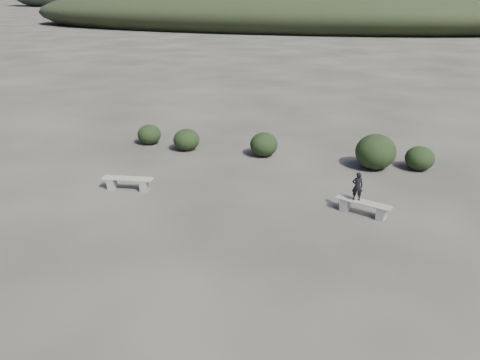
% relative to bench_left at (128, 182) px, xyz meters
% --- Properties ---
extents(ground, '(1200.00, 1200.00, 0.00)m').
position_rel_bench_left_xyz_m(ground, '(4.45, -3.76, -0.30)').
color(ground, '#302C25').
rests_on(ground, ground).
extents(bench_left, '(1.99, 0.77, 0.49)m').
position_rel_bench_left_xyz_m(bench_left, '(0.00, 0.00, 0.00)').
color(bench_left, slate).
rests_on(bench_left, ground).
extents(bench_right, '(1.95, 0.88, 0.48)m').
position_rel_bench_left_xyz_m(bench_right, '(8.72, 0.70, -0.00)').
color(bench_right, slate).
rests_on(bench_right, ground).
extents(seated_person, '(0.41, 0.32, 1.01)m').
position_rel_bench_left_xyz_m(seated_person, '(8.46, 0.77, 0.69)').
color(seated_person, black).
rests_on(seated_person, bench_right).
extents(shrub_a, '(1.25, 1.25, 1.02)m').
position_rel_bench_left_xyz_m(shrub_a, '(0.06, 5.17, 0.22)').
color(shrub_a, black).
rests_on(shrub_a, ground).
extents(shrub_b, '(1.28, 1.28, 1.10)m').
position_rel_bench_left_xyz_m(shrub_b, '(3.80, 5.55, 0.25)').
color(shrub_b, black).
rests_on(shrub_b, ground).
extents(shrub_d, '(1.71, 1.71, 1.50)m').
position_rel_bench_left_xyz_m(shrub_d, '(8.76, 5.49, 0.45)').
color(shrub_d, black).
rests_on(shrub_d, ground).
extents(shrub_e, '(1.22, 1.22, 1.02)m').
position_rel_bench_left_xyz_m(shrub_e, '(10.56, 5.94, 0.21)').
color(shrub_e, black).
rests_on(shrub_e, ground).
extents(shrub_f, '(1.15, 1.15, 0.97)m').
position_rel_bench_left_xyz_m(shrub_f, '(-2.11, 5.46, 0.19)').
color(shrub_f, black).
rests_on(shrub_f, ground).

